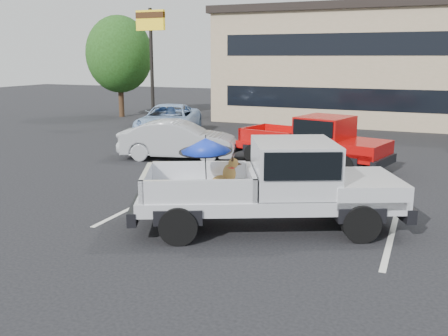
{
  "coord_description": "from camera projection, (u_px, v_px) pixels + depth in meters",
  "views": [
    {
      "loc": [
        3.54,
        -8.83,
        3.59
      ],
      "look_at": [
        -0.4,
        0.65,
        1.3
      ],
      "focal_mm": 40.0,
      "sensor_mm": 36.0,
      "label": 1
    }
  ],
  "objects": [
    {
      "name": "ground",
      "position": [
        230.0,
        239.0,
        10.06
      ],
      "size": [
        90.0,
        90.0,
        0.0
      ],
      "primitive_type": "plane",
      "color": "black",
      "rests_on": "ground"
    },
    {
      "name": "stripe_left",
      "position": [
        152.0,
        198.0,
        12.99
      ],
      "size": [
        0.12,
        5.0,
        0.01
      ],
      "primitive_type": "cube",
      "color": "silver",
      "rests_on": "ground"
    },
    {
      "name": "stripe_right",
      "position": [
        393.0,
        227.0,
        10.74
      ],
      "size": [
        0.12,
        5.0,
        0.01
      ],
      "primitive_type": "cube",
      "color": "silver",
      "rests_on": "ground"
    },
    {
      "name": "motel_building",
      "position": [
        405.0,
        64.0,
        27.53
      ],
      "size": [
        20.4,
        8.4,
        6.3
      ],
      "color": "tan",
      "rests_on": "ground"
    },
    {
      "name": "motel_sign",
      "position": [
        151.0,
        36.0,
        25.41
      ],
      "size": [
        1.6,
        0.22,
        6.0
      ],
      "color": "black",
      "rests_on": "ground"
    },
    {
      "name": "tree_left",
      "position": [
        119.0,
        54.0,
        29.82
      ],
      "size": [
        3.96,
        3.96,
        6.02
      ],
      "color": "#332114",
      "rests_on": "ground"
    },
    {
      "name": "silver_pickup",
      "position": [
        282.0,
        180.0,
        10.53
      ],
      "size": [
        5.99,
        4.17,
        2.06
      ],
      "rotation": [
        0.0,
        0.0,
        0.43
      ],
      "color": "black",
      "rests_on": "ground"
    },
    {
      "name": "red_pickup",
      "position": [
        320.0,
        139.0,
        16.4
      ],
      "size": [
        5.47,
        3.04,
        1.71
      ],
      "rotation": [
        0.0,
        0.0,
        -0.26
      ],
      "color": "black",
      "rests_on": "ground"
    },
    {
      "name": "silver_sedan",
      "position": [
        178.0,
        140.0,
        17.84
      ],
      "size": [
        4.39,
        2.47,
        1.37
      ],
      "primitive_type": "imported",
      "rotation": [
        0.0,
        0.0,
        1.83
      ],
      "color": "#AEB1B6",
      "rests_on": "ground"
    },
    {
      "name": "blue_suv",
      "position": [
        169.0,
        121.0,
        22.92
      ],
      "size": [
        3.82,
        5.68,
        1.45
      ],
      "primitive_type": "imported",
      "rotation": [
        0.0,
        0.0,
        0.3
      ],
      "color": "#98BAE3",
      "rests_on": "ground"
    }
  ]
}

